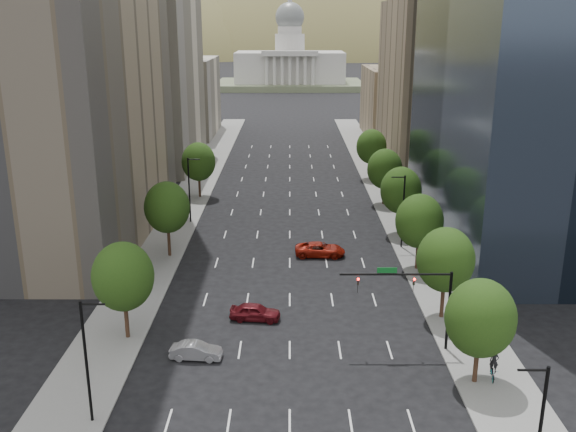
{
  "coord_description": "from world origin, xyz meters",
  "views": [
    {
      "loc": [
        -0.02,
        -17.3,
        26.19
      ],
      "look_at": [
        -0.18,
        42.05,
        8.0
      ],
      "focal_mm": 39.58,
      "sensor_mm": 36.0,
      "label": 1
    }
  ],
  "objects_px": {
    "capitol": "(290,67)",
    "car_red_far": "(320,249)",
    "car_silver": "(196,351)",
    "car_maroon": "(255,312)",
    "cyclist": "(493,369)",
    "traffic_signal": "(420,293)"
  },
  "relations": [
    {
      "from": "car_silver",
      "to": "car_red_far",
      "type": "xyz_separation_m",
      "value": [
        11.12,
        23.65,
        0.11
      ]
    },
    {
      "from": "traffic_signal",
      "to": "capitol",
      "type": "xyz_separation_m",
      "value": [
        -10.53,
        219.71,
        3.4
      ]
    },
    {
      "from": "traffic_signal",
      "to": "car_silver",
      "type": "bearing_deg",
      "value": -175.42
    },
    {
      "from": "car_maroon",
      "to": "car_red_far",
      "type": "xyz_separation_m",
      "value": [
        6.71,
        16.61,
        0.02
      ]
    },
    {
      "from": "cyclist",
      "to": "traffic_signal",
      "type": "bearing_deg",
      "value": 149.07
    },
    {
      "from": "car_silver",
      "to": "traffic_signal",
      "type": "bearing_deg",
      "value": -80.98
    },
    {
      "from": "capitol",
      "to": "cyclist",
      "type": "xyz_separation_m",
      "value": [
        15.46,
        -224.39,
        -7.6
      ]
    },
    {
      "from": "car_silver",
      "to": "cyclist",
      "type": "distance_m",
      "value": 23.27
    },
    {
      "from": "traffic_signal",
      "to": "car_maroon",
      "type": "xyz_separation_m",
      "value": [
        -13.7,
        5.6,
        -4.38
      ]
    },
    {
      "from": "car_silver",
      "to": "cyclist",
      "type": "height_order",
      "value": "cyclist"
    },
    {
      "from": "car_maroon",
      "to": "cyclist",
      "type": "distance_m",
      "value": 21.28
    },
    {
      "from": "car_maroon",
      "to": "cyclist",
      "type": "xyz_separation_m",
      "value": [
        18.63,
        -10.27,
        0.18
      ]
    },
    {
      "from": "traffic_signal",
      "to": "cyclist",
      "type": "distance_m",
      "value": 7.99
    },
    {
      "from": "car_silver",
      "to": "car_red_far",
      "type": "relative_size",
      "value": 0.72
    },
    {
      "from": "car_silver",
      "to": "car_red_far",
      "type": "bearing_deg",
      "value": -20.74
    },
    {
      "from": "car_silver",
      "to": "car_maroon",
      "type": "bearing_deg",
      "value": -27.62
    },
    {
      "from": "car_silver",
      "to": "car_red_far",
      "type": "height_order",
      "value": "car_red_far"
    },
    {
      "from": "car_maroon",
      "to": "capitol",
      "type": "bearing_deg",
      "value": 5.84
    },
    {
      "from": "traffic_signal",
      "to": "capitol",
      "type": "distance_m",
      "value": 219.99
    },
    {
      "from": "capitol",
      "to": "car_maroon",
      "type": "xyz_separation_m",
      "value": [
        -3.17,
        -214.11,
        -7.79
      ]
    },
    {
      "from": "capitol",
      "to": "car_red_far",
      "type": "relative_size",
      "value": 10.31
    },
    {
      "from": "car_silver",
      "to": "cyclist",
      "type": "bearing_deg",
      "value": -93.53
    }
  ]
}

